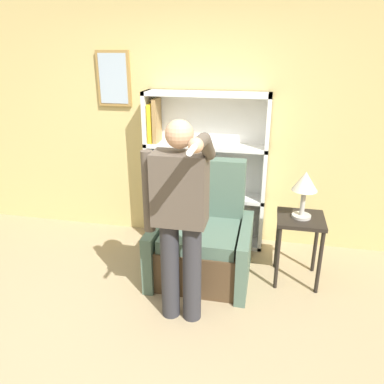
# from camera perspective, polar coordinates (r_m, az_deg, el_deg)

# --- Properties ---
(ground_plane) EXTENTS (14.00, 14.00, 0.00)m
(ground_plane) POSITION_cam_1_polar(r_m,az_deg,el_deg) (3.04, -9.45, -23.30)
(ground_plane) COLOR #9E8966
(wall_back) EXTENTS (8.00, 0.11, 2.80)m
(wall_back) POSITION_cam_1_polar(r_m,az_deg,el_deg) (4.18, -0.63, 11.37)
(wall_back) COLOR tan
(wall_back) RESTS_ON ground_plane
(bookcase) EXTENTS (1.32, 0.28, 1.69)m
(bookcase) POSITION_cam_1_polar(r_m,az_deg,el_deg) (4.14, 0.92, 3.29)
(bookcase) COLOR white
(bookcase) RESTS_ON ground_plane
(armchair) EXTENTS (0.93, 0.84, 1.11)m
(armchair) POSITION_cam_1_polar(r_m,az_deg,el_deg) (3.69, 1.62, -7.47)
(armchair) COLOR #4C3823
(armchair) RESTS_ON ground_plane
(person_standing) EXTENTS (0.55, 0.78, 1.65)m
(person_standing) POSITION_cam_1_polar(r_m,az_deg,el_deg) (2.82, -1.89, -3.41)
(person_standing) COLOR #2D2D33
(person_standing) RESTS_ON ground_plane
(side_table) EXTENTS (0.42, 0.42, 0.66)m
(side_table) POSITION_cam_1_polar(r_m,az_deg,el_deg) (3.63, 16.09, -5.55)
(side_table) COLOR black
(side_table) RESTS_ON ground_plane
(table_lamp) EXTENTS (0.23, 0.23, 0.44)m
(table_lamp) POSITION_cam_1_polar(r_m,az_deg,el_deg) (3.46, 16.82, 1.06)
(table_lamp) COLOR #B7B2A8
(table_lamp) RESTS_ON side_table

